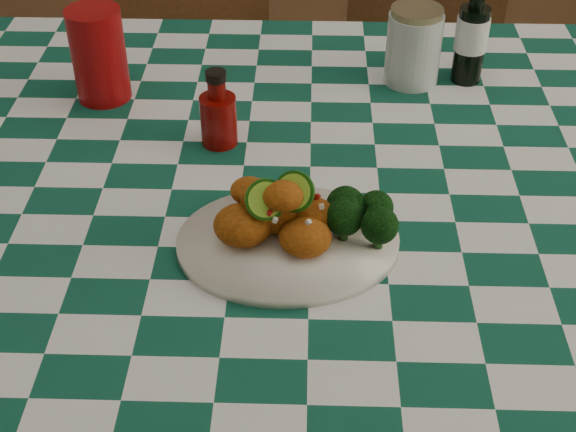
# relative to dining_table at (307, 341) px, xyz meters

# --- Properties ---
(dining_table) EXTENTS (1.66, 1.06, 0.79)m
(dining_table) POSITION_rel_dining_table_xyz_m (0.00, 0.00, 0.00)
(dining_table) COLOR #0F4A37
(dining_table) RESTS_ON ground
(plate) EXTENTS (0.32, 0.26, 0.02)m
(plate) POSITION_rel_dining_table_xyz_m (-0.03, -0.19, 0.40)
(plate) COLOR white
(plate) RESTS_ON dining_table
(fried_chicken_pile) EXTENTS (0.15, 0.11, 0.09)m
(fried_chicken_pile) POSITION_rel_dining_table_xyz_m (-0.03, -0.19, 0.46)
(fried_chicken_pile) COLOR #AC5610
(fried_chicken_pile) RESTS_ON plate
(broccoli_side) EXTENTS (0.08, 0.08, 0.06)m
(broccoli_side) POSITION_rel_dining_table_xyz_m (0.06, -0.18, 0.44)
(broccoli_side) COLOR black
(broccoli_side) RESTS_ON plate
(red_tumbler) EXTENTS (0.09, 0.09, 0.16)m
(red_tumbler) POSITION_rel_dining_table_xyz_m (-0.36, 0.20, 0.47)
(red_tumbler) COLOR maroon
(red_tumbler) RESTS_ON dining_table
(ketchup_bottle) EXTENTS (0.06, 0.06, 0.13)m
(ketchup_bottle) POSITION_rel_dining_table_xyz_m (-0.15, 0.06, 0.46)
(ketchup_bottle) COLOR #660705
(ketchup_bottle) RESTS_ON dining_table
(mason_jar) EXTENTS (0.10, 0.10, 0.14)m
(mason_jar) POSITION_rel_dining_table_xyz_m (0.18, 0.28, 0.46)
(mason_jar) COLOR #B2BCBA
(mason_jar) RESTS_ON dining_table
(beer_bottle) EXTENTS (0.06, 0.06, 0.21)m
(beer_bottle) POSITION_rel_dining_table_xyz_m (0.28, 0.28, 0.50)
(beer_bottle) COLOR black
(beer_bottle) RESTS_ON dining_table
(wooden_chair_left) EXTENTS (0.52, 0.53, 0.87)m
(wooden_chair_left) POSITION_rel_dining_table_xyz_m (-0.25, 0.75, 0.04)
(wooden_chair_left) COLOR #472814
(wooden_chair_left) RESTS_ON ground
(wooden_chair_right) EXTENTS (0.44, 0.45, 0.85)m
(wooden_chair_right) POSITION_rel_dining_table_xyz_m (0.26, 0.70, 0.03)
(wooden_chair_right) COLOR #472814
(wooden_chair_right) RESTS_ON ground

